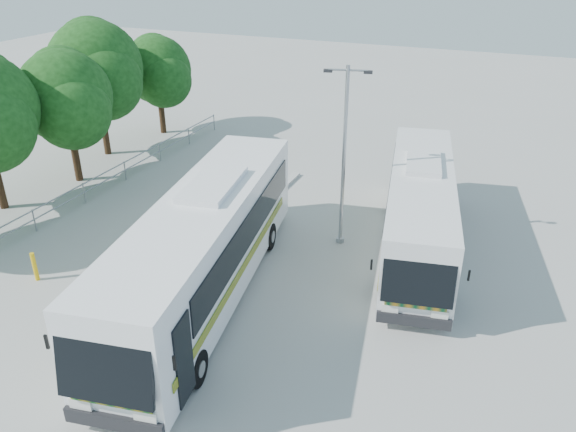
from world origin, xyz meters
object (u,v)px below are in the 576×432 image
at_px(tree_far_c, 66,97).
at_px(coach_main, 205,245).
at_px(tree_far_e, 158,70).
at_px(bollard, 35,267).
at_px(tree_far_d, 97,68).
at_px(lamppost, 344,151).
at_px(coach_adjacent, 419,208).

relative_size(tree_far_c, coach_main, 0.49).
bearing_deg(tree_far_e, bollard, -71.22).
height_order(tree_far_c, coach_main, tree_far_c).
bearing_deg(tree_far_c, tree_far_e, 93.54).
height_order(tree_far_d, bollard, tree_far_d).
xyz_separation_m(tree_far_c, lamppost, (14.12, -1.02, -0.37)).
distance_m(tree_far_d, coach_main, 16.17).
bearing_deg(coach_main, tree_far_d, 130.98).
bearing_deg(lamppost, tree_far_e, 134.59).
distance_m(tree_far_d, tree_far_e, 4.65).
distance_m(tree_far_e, bollard, 17.36).
xyz_separation_m(tree_far_e, coach_main, (11.63, -14.58, -1.92)).
relative_size(tree_far_d, tree_far_e, 1.24).
bearing_deg(tree_far_c, bollard, -57.87).
distance_m(tree_far_e, lamppost, 17.29).
height_order(tree_far_c, tree_far_d, tree_far_d).
bearing_deg(coach_adjacent, bollard, -158.04).
relative_size(tree_far_c, bollard, 5.90).
xyz_separation_m(tree_far_e, lamppost, (14.63, -9.22, 0.00)).
distance_m(tree_far_d, bollard, 13.84).
distance_m(coach_main, bollard, 6.50).
distance_m(coach_adjacent, lamppost, 3.68).
xyz_separation_m(tree_far_d, lamppost, (15.31, -4.72, -0.93)).
height_order(tree_far_d, tree_far_e, tree_far_d).
distance_m(tree_far_d, coach_adjacent, 18.88).
bearing_deg(tree_far_c, coach_adjacent, -0.91).
distance_m(tree_far_c, coach_main, 13.03).
relative_size(tree_far_c, tree_far_d, 0.88).
xyz_separation_m(coach_main, bollard, (-6.15, -1.55, -1.42)).
distance_m(tree_far_c, tree_far_d, 3.93).
bearing_deg(tree_far_e, tree_far_d, -98.63).
relative_size(tree_far_d, bollard, 6.67).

